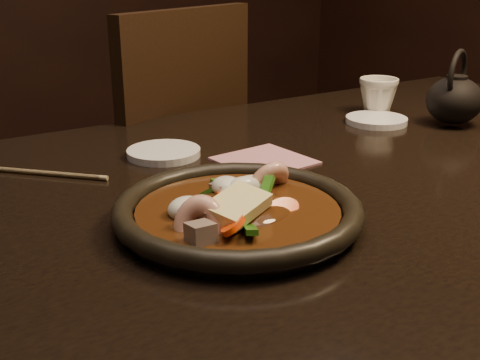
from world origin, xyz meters
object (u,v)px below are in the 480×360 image
tea_cup (378,95)px  plate (238,212)px  table (327,211)px  teapot (455,98)px  chair (151,186)px

tea_cup → plate: bearing=-150.0°
plate → tea_cup: bearing=30.0°
table → teapot: size_ratio=10.80×
plate → chair: bearing=74.1°
plate → teapot: teapot is taller
chair → teapot: (0.41, -0.56, 0.28)m
table → plate: 0.28m
table → plate: bearing=-156.2°
chair → tea_cup: (0.35, -0.41, 0.27)m
table → teapot: 0.41m
teapot → plate: bearing=173.1°
table → tea_cup: size_ratio=19.21×
chair → tea_cup: 0.60m
table → plate: plate is taller
chair → plate: (-0.21, -0.74, 0.24)m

